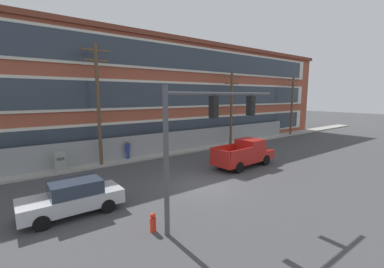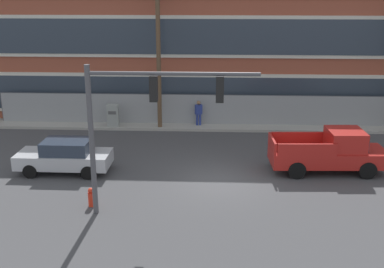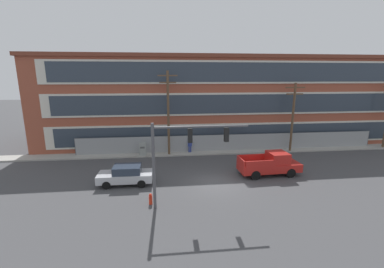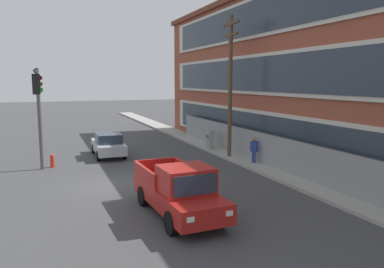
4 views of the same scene
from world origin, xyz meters
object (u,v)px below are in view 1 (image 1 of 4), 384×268
Objects in this scene: utility_pole_midblock at (231,106)px; pedestrian_near_cabinet at (128,149)px; traffic_signal_mast at (204,126)px; electrical_cabinet at (60,163)px; pickup_truck_red at (245,154)px; fire_hydrant at (153,222)px; utility_pole_far_east at (292,103)px; sedan_silver at (73,197)px; utility_pole_near_corner at (98,101)px.

utility_pole_midblock is 11.98m from pedestrian_near_cabinet.
utility_pole_midblock is at bearing 40.32° from traffic_signal_mast.
utility_pole_midblock is at bearing -0.25° from electrical_cabinet.
pedestrian_near_cabinet is at bearing 176.89° from utility_pole_midblock.
pickup_truck_red is at bearing -29.20° from electrical_cabinet.
electrical_cabinet is 1.97× the size of fire_hydrant.
pedestrian_near_cabinet is at bearing 71.09° from fire_hydrant.
traffic_signal_mast is 0.79× the size of utility_pole_far_east.
traffic_signal_mast is 6.81m from sedan_silver.
traffic_signal_mast reaches higher than pickup_truck_red.
traffic_signal_mast is 12.25m from electrical_cabinet.
electrical_cabinet is at bearing 150.80° from pickup_truck_red.
utility_pole_midblock reaches higher than electrical_cabinet.
utility_pole_near_corner reaches higher than utility_pole_midblock.
utility_pole_near_corner is (3.63, 7.23, 4.14)m from sedan_silver.
utility_pole_far_east is at bearing 24.48° from traffic_signal_mast.
traffic_signal_mast is at bearing -44.07° from sedan_silver.
traffic_signal_mast is 11.41m from utility_pole_near_corner.
utility_pole_midblock is at bearing -178.91° from utility_pole_far_east.
sedan_silver is 0.48× the size of utility_pole_near_corner.
pedestrian_near_cabinet is at bearing 6.07° from electrical_cabinet.
fire_hydrant is at bearing -108.91° from pedestrian_near_cabinet.
traffic_signal_mast is 12.34m from pedestrian_near_cabinet.
utility_pole_midblock is 4.62× the size of pedestrian_near_cabinet.
utility_pole_far_east reaches higher than electrical_cabinet.
utility_pole_far_east is at bearing -0.98° from pedestrian_near_cabinet.
traffic_signal_mast reaches higher than fire_hydrant.
fire_hydrant is (-3.86, -11.26, -0.59)m from pedestrian_near_cabinet.
utility_pole_near_corner is 5.91× the size of electrical_cabinet.
utility_pole_near_corner is 11.63× the size of fire_hydrant.
fire_hydrant is at bearing -157.54° from pickup_truck_red.
pedestrian_near_cabinet is (2.34, 0.45, -3.96)m from utility_pole_near_corner.
utility_pole_midblock reaches higher than pedestrian_near_cabinet.
utility_pole_midblock is 19.08m from fire_hydrant.
fire_hydrant is at bearing -98.02° from utility_pole_near_corner.
electrical_cabinet is at bearing 107.17° from traffic_signal_mast.
pickup_truck_red is 11.63m from utility_pole_near_corner.
sedan_silver is at bearing -176.96° from pickup_truck_red.
utility_pole_far_east is at bearing 1.09° from utility_pole_midblock.
sedan_silver is at bearing 135.93° from traffic_signal_mast.
traffic_signal_mast is 17.29m from utility_pole_midblock.
pedestrian_near_cabinet is at bearing 52.15° from sedan_silver.
pedestrian_near_cabinet reaches higher than fire_hydrant.
traffic_signal_mast is at bearing -139.68° from utility_pole_midblock.
utility_pole_near_corner is 5.37× the size of pedestrian_near_cabinet.
pickup_truck_red is at bearing -158.69° from utility_pole_far_east.
pickup_truck_red is 12.39m from sedan_silver.
traffic_signal_mast is 27.55m from utility_pole_far_east.
utility_pole_midblock is at bearing 34.73° from fire_hydrant.
utility_pole_near_corner reaches higher than pedestrian_near_cabinet.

